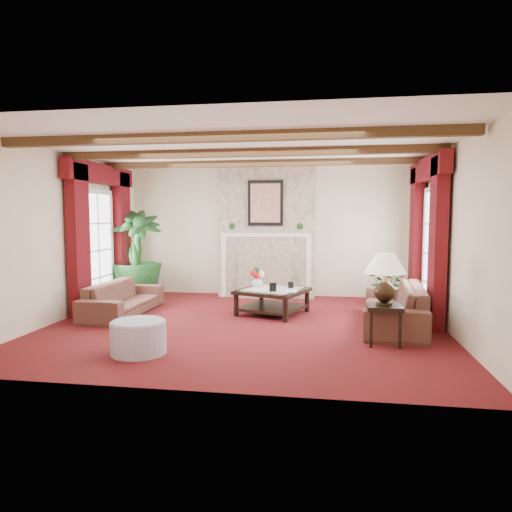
% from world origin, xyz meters
% --- Properties ---
extents(floor, '(6.00, 6.00, 0.00)m').
position_xyz_m(floor, '(0.00, 0.00, 0.00)').
color(floor, '#4D0D0F').
rests_on(floor, ground).
extents(ceiling, '(6.00, 6.00, 0.00)m').
position_xyz_m(ceiling, '(0.00, 0.00, 2.70)').
color(ceiling, white).
rests_on(ceiling, floor).
extents(back_wall, '(6.00, 0.02, 2.70)m').
position_xyz_m(back_wall, '(0.00, 2.75, 1.35)').
color(back_wall, beige).
rests_on(back_wall, ground).
extents(left_wall, '(0.02, 5.50, 2.70)m').
position_xyz_m(left_wall, '(-3.00, 0.00, 1.35)').
color(left_wall, beige).
rests_on(left_wall, ground).
extents(right_wall, '(0.02, 5.50, 2.70)m').
position_xyz_m(right_wall, '(3.00, 0.00, 1.35)').
color(right_wall, beige).
rests_on(right_wall, ground).
extents(ceiling_beams, '(6.00, 3.00, 0.12)m').
position_xyz_m(ceiling_beams, '(0.00, 0.00, 2.64)').
color(ceiling_beams, '#372311').
rests_on(ceiling_beams, ceiling).
extents(fireplace, '(2.00, 0.52, 2.70)m').
position_xyz_m(fireplace, '(0.00, 2.55, 2.70)').
color(fireplace, tan).
rests_on(fireplace, ground).
extents(french_door_left, '(0.10, 1.10, 2.16)m').
position_xyz_m(french_door_left, '(-2.97, 1.00, 2.13)').
color(french_door_left, white).
rests_on(french_door_left, ground).
extents(french_door_right, '(0.10, 1.10, 2.16)m').
position_xyz_m(french_door_right, '(2.97, 1.00, 2.13)').
color(french_door_right, white).
rests_on(french_door_right, ground).
extents(curtains_left, '(0.20, 2.40, 2.55)m').
position_xyz_m(curtains_left, '(-2.86, 1.00, 2.55)').
color(curtains_left, '#440911').
rests_on(curtains_left, ground).
extents(curtains_right, '(0.20, 2.40, 2.55)m').
position_xyz_m(curtains_right, '(2.86, 1.00, 2.55)').
color(curtains_right, '#440911').
rests_on(curtains_right, ground).
extents(sofa_left, '(1.91, 0.60, 0.74)m').
position_xyz_m(sofa_left, '(-2.21, 0.42, 0.37)').
color(sofa_left, '#320D19').
rests_on(sofa_left, ground).
extents(sofa_right, '(2.33, 1.08, 0.86)m').
position_xyz_m(sofa_right, '(2.26, 0.24, 0.43)').
color(sofa_right, '#320D19').
rests_on(sofa_right, ground).
extents(potted_palm, '(2.67, 2.74, 1.02)m').
position_xyz_m(potted_palm, '(-2.57, 1.81, 0.51)').
color(potted_palm, black).
rests_on(potted_palm, ground).
extents(small_plant, '(1.75, 1.75, 0.72)m').
position_xyz_m(small_plant, '(2.39, 1.87, 0.36)').
color(small_plant, black).
rests_on(small_plant, ground).
extents(coffee_table, '(1.34, 1.34, 0.43)m').
position_xyz_m(coffee_table, '(0.32, 0.84, 0.21)').
color(coffee_table, black).
rests_on(coffee_table, ground).
extents(side_table, '(0.51, 0.51, 0.53)m').
position_xyz_m(side_table, '(1.99, -0.80, 0.26)').
color(side_table, black).
rests_on(side_table, ground).
extents(ottoman, '(0.68, 0.68, 0.39)m').
position_xyz_m(ottoman, '(-1.04, -1.67, 0.20)').
color(ottoman, '#9C96AA').
rests_on(ottoman, ground).
extents(table_lamp, '(0.55, 0.55, 0.69)m').
position_xyz_m(table_lamp, '(1.99, -0.80, 0.87)').
color(table_lamp, black).
rests_on(table_lamp, side_table).
extents(flower_vase, '(0.24, 0.25, 0.20)m').
position_xyz_m(flower_vase, '(0.02, 1.06, 0.53)').
color(flower_vase, silver).
rests_on(flower_vase, coffee_table).
extents(book, '(0.22, 0.07, 0.29)m').
position_xyz_m(book, '(0.55, 0.60, 0.57)').
color(book, black).
rests_on(book, coffee_table).
extents(photo_frame_a, '(0.12, 0.05, 0.16)m').
position_xyz_m(photo_frame_a, '(0.37, 0.55, 0.51)').
color(photo_frame_a, black).
rests_on(photo_frame_a, coffee_table).
extents(photo_frame_b, '(0.10, 0.03, 0.12)m').
position_xyz_m(photo_frame_b, '(0.63, 0.96, 0.49)').
color(photo_frame_b, black).
rests_on(photo_frame_b, coffee_table).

